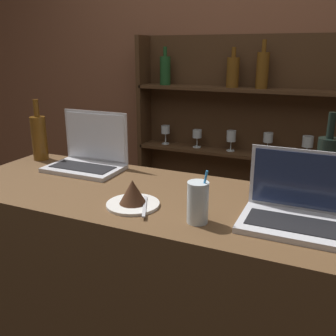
{
  "coord_description": "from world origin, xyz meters",
  "views": [
    {
      "loc": [
        0.54,
        -0.87,
        1.53
      ],
      "look_at": [
        0.01,
        0.32,
        1.12
      ],
      "focal_mm": 40.0,
      "sensor_mm": 36.0,
      "label": 1
    }
  ],
  "objects_px": {
    "laptop_far": "(295,208)",
    "cake_plate": "(133,196)",
    "laptop_near": "(89,155)",
    "wine_bottle_dark": "(326,168)",
    "wine_bottle_amber": "(39,137)",
    "water_glass": "(198,202)"
  },
  "relations": [
    {
      "from": "wine_bottle_amber",
      "to": "wine_bottle_dark",
      "type": "xyz_separation_m",
      "value": [
        1.28,
        -0.01,
        0.01
      ]
    },
    {
      "from": "laptop_far",
      "to": "wine_bottle_dark",
      "type": "bearing_deg",
      "value": 72.41
    },
    {
      "from": "wine_bottle_amber",
      "to": "wine_bottle_dark",
      "type": "distance_m",
      "value": 1.28
    },
    {
      "from": "cake_plate",
      "to": "wine_bottle_dark",
      "type": "distance_m",
      "value": 0.67
    },
    {
      "from": "laptop_far",
      "to": "cake_plate",
      "type": "distance_m",
      "value": 0.52
    },
    {
      "from": "cake_plate",
      "to": "water_glass",
      "type": "bearing_deg",
      "value": -6.99
    },
    {
      "from": "laptop_near",
      "to": "wine_bottle_amber",
      "type": "xyz_separation_m",
      "value": [
        -0.3,
        0.02,
        0.05
      ]
    },
    {
      "from": "water_glass",
      "to": "wine_bottle_dark",
      "type": "height_order",
      "value": "wine_bottle_dark"
    },
    {
      "from": "laptop_near",
      "to": "wine_bottle_dark",
      "type": "height_order",
      "value": "wine_bottle_dark"
    },
    {
      "from": "laptop_near",
      "to": "cake_plate",
      "type": "xyz_separation_m",
      "value": [
        0.39,
        -0.3,
        -0.02
      ]
    },
    {
      "from": "cake_plate",
      "to": "water_glass",
      "type": "height_order",
      "value": "water_glass"
    },
    {
      "from": "laptop_near",
      "to": "cake_plate",
      "type": "bearing_deg",
      "value": -37.31
    },
    {
      "from": "laptop_near",
      "to": "water_glass",
      "type": "xyz_separation_m",
      "value": [
        0.64,
        -0.33,
        0.01
      ]
    },
    {
      "from": "laptop_near",
      "to": "water_glass",
      "type": "bearing_deg",
      "value": -27.3
    },
    {
      "from": "laptop_far",
      "to": "cake_plate",
      "type": "height_order",
      "value": "laptop_far"
    },
    {
      "from": "laptop_far",
      "to": "water_glass",
      "type": "relative_size",
      "value": 1.81
    },
    {
      "from": "cake_plate",
      "to": "wine_bottle_amber",
      "type": "xyz_separation_m",
      "value": [
        -0.69,
        0.32,
        0.07
      ]
    },
    {
      "from": "laptop_far",
      "to": "cake_plate",
      "type": "xyz_separation_m",
      "value": [
        -0.52,
        -0.09,
        -0.01
      ]
    },
    {
      "from": "laptop_far",
      "to": "cake_plate",
      "type": "bearing_deg",
      "value": -170.54
    },
    {
      "from": "laptop_near",
      "to": "water_glass",
      "type": "relative_size",
      "value": 1.93
    },
    {
      "from": "laptop_near",
      "to": "laptop_far",
      "type": "distance_m",
      "value": 0.93
    },
    {
      "from": "wine_bottle_dark",
      "to": "water_glass",
      "type": "bearing_deg",
      "value": -135.32
    }
  ]
}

